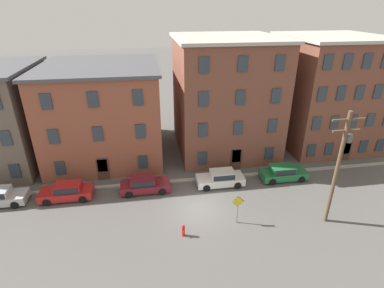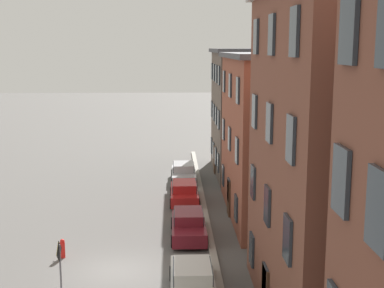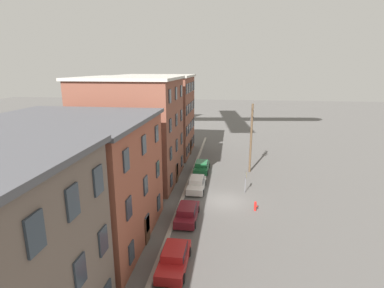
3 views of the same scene
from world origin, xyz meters
name	(u,v)px [view 1 (image 1 of 3)]	position (x,y,z in m)	size (l,w,h in m)	color
ground_plane	(200,209)	(0.00, 0.00, 0.00)	(200.00, 200.00, 0.00)	#565451
kerb_strip	(191,179)	(0.00, 4.50, 0.08)	(56.00, 0.36, 0.16)	#9E998E
apartment_midblock	(105,111)	(-8.30, 11.95, 4.95)	(11.89, 12.42, 9.88)	brown
apartment_far	(225,96)	(4.81, 11.34, 6.23)	(10.91, 11.20, 12.43)	brown
apartment_annex	(326,91)	(16.94, 11.38, 6.19)	(10.47, 11.28, 12.35)	brown
car_red	(67,191)	(-11.09, 3.27, 0.75)	(4.40, 1.92, 1.43)	#B21E1E
car_maroon	(145,184)	(-4.45, 3.36, 0.75)	(4.40, 1.92, 1.43)	maroon
car_white	(221,178)	(2.59, 3.31, 0.75)	(4.40, 1.92, 1.43)	silver
car_green	(283,172)	(8.73, 3.36, 0.75)	(4.40, 1.92, 1.43)	#1E6638
caution_sign	(238,205)	(2.53, -2.12, 1.63)	(0.91, 0.08, 2.45)	slate
utility_pole	(339,164)	(9.51, -2.96, 5.08)	(2.40, 0.44, 9.04)	brown
fire_hydrant	(183,230)	(-1.75, -2.91, 0.48)	(0.24, 0.34, 0.96)	red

